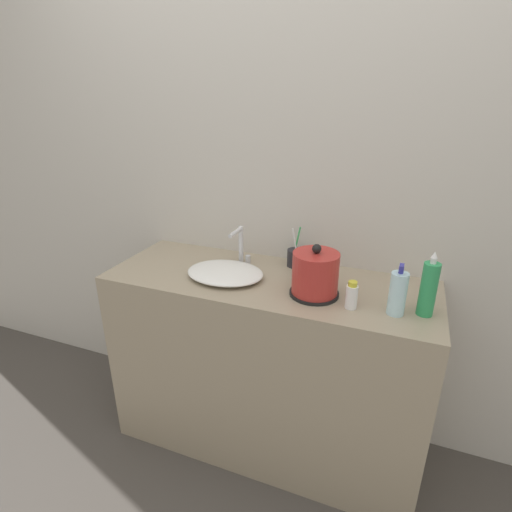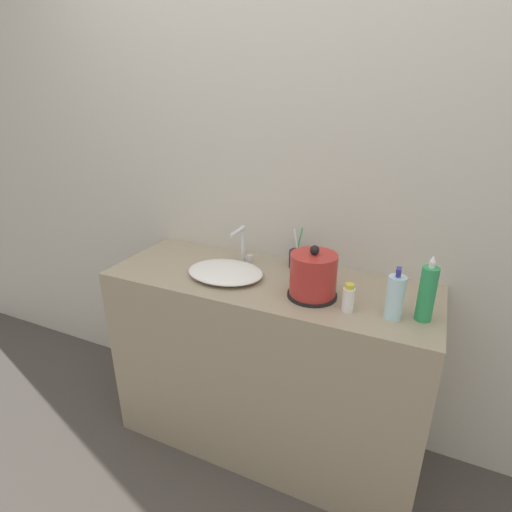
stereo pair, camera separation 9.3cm
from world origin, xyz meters
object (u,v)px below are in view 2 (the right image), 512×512
(lotion_bottle, at_px, (395,297))
(shampoo_bottle, at_px, (427,293))
(electric_kettle, at_px, (313,277))
(mouthwash_bottle, at_px, (348,298))
(toothbrush_cup, at_px, (297,258))
(faucet, at_px, (243,244))

(lotion_bottle, xyz_separation_m, shampoo_bottle, (0.10, 0.03, 0.02))
(electric_kettle, relative_size, mouthwash_bottle, 1.97)
(toothbrush_cup, distance_m, shampoo_bottle, 0.61)
(mouthwash_bottle, bearing_deg, lotion_bottle, 5.65)
(faucet, height_order, lotion_bottle, lotion_bottle)
(lotion_bottle, bearing_deg, mouthwash_bottle, -174.35)
(faucet, height_order, toothbrush_cup, toothbrush_cup)
(faucet, height_order, mouthwash_bottle, faucet)
(toothbrush_cup, relative_size, lotion_bottle, 0.95)
(faucet, xyz_separation_m, lotion_bottle, (0.70, -0.22, -0.02))
(electric_kettle, xyz_separation_m, shampoo_bottle, (0.41, -0.01, 0.02))
(toothbrush_cup, xyz_separation_m, mouthwash_bottle, (0.30, -0.30, 0.01))
(toothbrush_cup, relative_size, mouthwash_bottle, 1.72)
(faucet, relative_size, lotion_bottle, 0.90)
(lotion_bottle, height_order, mouthwash_bottle, lotion_bottle)
(electric_kettle, distance_m, mouthwash_bottle, 0.16)
(faucet, distance_m, electric_kettle, 0.43)
(faucet, relative_size, shampoo_bottle, 0.73)
(shampoo_bottle, bearing_deg, lotion_bottle, -161.12)
(faucet, bearing_deg, lotion_bottle, -17.32)
(lotion_bottle, distance_m, shampoo_bottle, 0.11)
(electric_kettle, distance_m, shampoo_bottle, 0.41)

